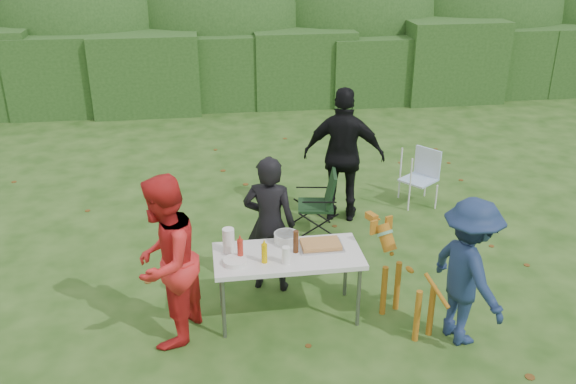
{
  "coord_description": "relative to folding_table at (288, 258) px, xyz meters",
  "views": [
    {
      "loc": [
        -0.62,
        -5.36,
        3.82
      ],
      "look_at": [
        0.31,
        0.87,
        1.0
      ],
      "focal_mm": 38.0,
      "sensor_mm": 36.0,
      "label": 1
    }
  ],
  "objects": [
    {
      "name": "mustard_bottle",
      "position": [
        -0.25,
        -0.13,
        0.15
      ],
      "size": [
        0.06,
        0.06,
        0.2
      ],
      "primitive_type": "cylinder",
      "color": "#D6AC00",
      "rests_on": "folding_table"
    },
    {
      "name": "ground",
      "position": [
        -0.17,
        0.07,
        -0.69
      ],
      "size": [
        80.0,
        80.0,
        0.0
      ],
      "primitive_type": "plane",
      "color": "#1E4211"
    },
    {
      "name": "ketchup_bottle",
      "position": [
        -0.48,
        -0.04,
        0.16
      ],
      "size": [
        0.06,
        0.06,
        0.22
      ],
      "primitive_type": "cylinder",
      "color": "#B02719",
      "rests_on": "folding_table"
    },
    {
      "name": "person_black_puffy",
      "position": [
        1.09,
        2.17,
        0.24
      ],
      "size": [
        1.18,
        0.78,
        1.86
      ],
      "primitive_type": "imported",
      "rotation": [
        0.0,
        0.0,
        2.82
      ],
      "color": "black",
      "rests_on": "ground"
    },
    {
      "name": "pasta_bowl",
      "position": [
        0.02,
        0.25,
        0.1
      ],
      "size": [
        0.26,
        0.26,
        0.1
      ],
      "primitive_type": "cylinder",
      "color": "silver",
      "rests_on": "folding_table"
    },
    {
      "name": "plate_stack",
      "position": [
        -0.54,
        -0.12,
        0.08
      ],
      "size": [
        0.24,
        0.24,
        0.05
      ],
      "primitive_type": "cylinder",
      "color": "white",
      "rests_on": "folding_table"
    },
    {
      "name": "paper_towel_roll",
      "position": [
        -0.59,
        0.13,
        0.18
      ],
      "size": [
        0.12,
        0.12,
        0.26
      ],
      "primitive_type": "cylinder",
      "color": "white",
      "rests_on": "folding_table"
    },
    {
      "name": "food_tray",
      "position": [
        0.35,
        0.09,
        0.06
      ],
      "size": [
        0.45,
        0.3,
        0.02
      ],
      "primitive_type": "cube",
      "color": "#B7B7BA",
      "rests_on": "folding_table"
    },
    {
      "name": "dog",
      "position": [
        1.18,
        -0.33,
        -0.19
      ],
      "size": [
        0.77,
        1.11,
        0.98
      ],
      "primitive_type": null,
      "rotation": [
        0.0,
        0.0,
        1.95
      ],
      "color": "#A26318",
      "rests_on": "ground"
    },
    {
      "name": "shrub_backdrop",
      "position": [
        -0.17,
        9.67,
        0.91
      ],
      "size": [
        20.0,
        2.6,
        3.2
      ],
      "primitive_type": "ellipsoid",
      "color": "#3D6628",
      "rests_on": "ground"
    },
    {
      "name": "camping_chair",
      "position": [
        0.64,
        1.84,
        -0.26
      ],
      "size": [
        0.61,
        0.61,
        0.85
      ],
      "primitive_type": null,
      "rotation": [
        0.0,
        0.0,
        2.98
      ],
      "color": "black",
      "rests_on": "ground"
    },
    {
      "name": "child",
      "position": [
        1.64,
        -0.62,
        0.07
      ],
      "size": [
        0.77,
        1.08,
        1.51
      ],
      "primitive_type": "imported",
      "rotation": [
        0.0,
        0.0,
        1.8
      ],
      "color": "navy",
      "rests_on": "ground"
    },
    {
      "name": "person_red_jacket",
      "position": [
        -1.21,
        -0.2,
        0.18
      ],
      "size": [
        0.92,
        1.03,
        1.73
      ],
      "primitive_type": "imported",
      "rotation": [
        0.0,
        0.0,
        -1.95
      ],
      "color": "red",
      "rests_on": "ground"
    },
    {
      "name": "folding_table",
      "position": [
        0.0,
        0.0,
        0.0
      ],
      "size": [
        1.5,
        0.7,
        0.74
      ],
      "color": "silver",
      "rests_on": "ground"
    },
    {
      "name": "lawn_chair",
      "position": [
        2.29,
        2.48,
        -0.28
      ],
      "size": [
        0.67,
        0.67,
        0.81
      ],
      "primitive_type": null,
      "rotation": [
        0.0,
        0.0,
        3.78
      ],
      "color": "#5FA0E3",
      "rests_on": "ground"
    },
    {
      "name": "focaccia_bread",
      "position": [
        0.35,
        0.09,
        0.09
      ],
      "size": [
        0.4,
        0.26,
        0.04
      ],
      "primitive_type": "cube",
      "color": "#C18446",
      "rests_on": "food_tray"
    },
    {
      "name": "hedge_row",
      "position": [
        -0.17,
        8.07,
        0.16
      ],
      "size": [
        22.0,
        1.4,
        1.7
      ],
      "primitive_type": "cube",
      "color": "#23471C",
      "rests_on": "ground"
    },
    {
      "name": "person_cook",
      "position": [
        -0.12,
        0.57,
        0.1
      ],
      "size": [
        0.66,
        0.53,
        1.58
      ],
      "primitive_type": "imported",
      "rotation": [
        0.0,
        0.0,
        2.84
      ],
      "color": "black",
      "rests_on": "ground"
    },
    {
      "name": "cup_stack",
      "position": [
        -0.05,
        -0.18,
        0.14
      ],
      "size": [
        0.08,
        0.08,
        0.18
      ],
      "primitive_type": "cylinder",
      "color": "white",
      "rests_on": "folding_table"
    },
    {
      "name": "beer_bottle",
      "position": [
        0.08,
        0.02,
        0.17
      ],
      "size": [
        0.06,
        0.06,
        0.24
      ],
      "primitive_type": "cylinder",
      "color": "#47230F",
      "rests_on": "folding_table"
    }
  ]
}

